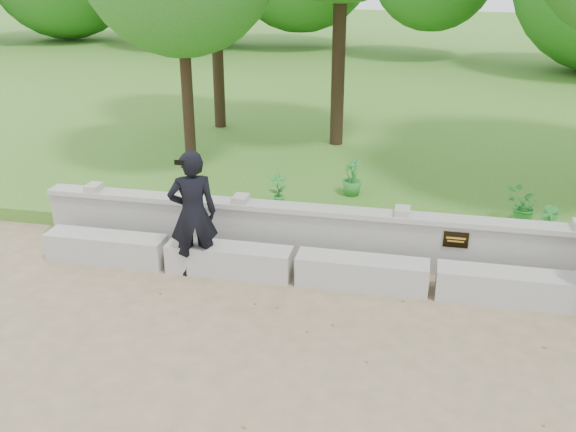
% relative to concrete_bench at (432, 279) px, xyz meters
% --- Properties ---
extents(ground, '(80.00, 80.00, 0.00)m').
position_rel_concrete_bench_xyz_m(ground, '(-0.00, -1.90, -0.22)').
color(ground, '#9D8060').
rests_on(ground, ground).
extents(lawn, '(40.00, 22.00, 0.25)m').
position_rel_concrete_bench_xyz_m(lawn, '(-0.00, 12.10, -0.10)').
color(lawn, '#3B6F24').
rests_on(lawn, ground).
extents(concrete_bench, '(11.90, 0.45, 0.45)m').
position_rel_concrete_bench_xyz_m(concrete_bench, '(0.00, 0.00, 0.00)').
color(concrete_bench, '#B6B3AC').
rests_on(concrete_bench, ground).
extents(parapet_wall, '(12.50, 0.35, 0.90)m').
position_rel_concrete_bench_xyz_m(parapet_wall, '(0.00, 0.70, 0.24)').
color(parapet_wall, '#ABA9A2').
rests_on(parapet_wall, ground).
extents(man_main, '(0.84, 0.78, 1.94)m').
position_rel_concrete_bench_xyz_m(man_main, '(-3.49, -0.10, 0.75)').
color(man_main, black).
rests_on(man_main, ground).
extents(shrub_a, '(0.40, 0.36, 0.63)m').
position_rel_concrete_bench_xyz_m(shrub_a, '(-2.76, 2.26, 0.34)').
color(shrub_a, '#2D8630').
rests_on(shrub_a, lawn).
extents(shrub_b, '(0.42, 0.43, 0.61)m').
position_rel_concrete_bench_xyz_m(shrub_b, '(1.75, 1.56, 0.33)').
color(shrub_b, '#2D8630').
rests_on(shrub_b, lawn).
extents(shrub_c, '(0.70, 0.66, 0.61)m').
position_rel_concrete_bench_xyz_m(shrub_c, '(1.46, 2.33, 0.33)').
color(shrub_c, '#2D8630').
rests_on(shrub_c, lawn).
extents(shrub_d, '(0.50, 0.51, 0.69)m').
position_rel_concrete_bench_xyz_m(shrub_d, '(-1.52, 3.09, 0.37)').
color(shrub_d, '#2D8630').
rests_on(shrub_d, lawn).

